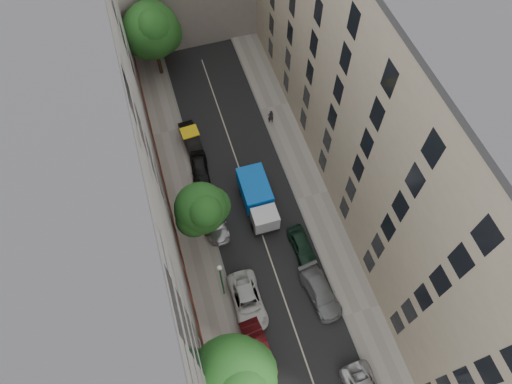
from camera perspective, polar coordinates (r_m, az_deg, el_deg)
name	(u,v)px	position (r m, az deg, el deg)	size (l,w,h in m)	color
ground	(254,212)	(40.54, -0.23, -2.48)	(120.00, 120.00, 0.00)	#4C4C49
road_surface	(254,212)	(40.53, -0.23, -2.47)	(8.00, 44.00, 0.02)	black
sidewalk_left	(194,228)	(40.10, -7.79, -4.44)	(3.00, 44.00, 0.15)	gray
sidewalk_right	(312,196)	(41.57, 7.04, -0.44)	(3.00, 44.00, 0.15)	gray
building_left	(95,184)	(32.08, -19.45, 0.97)	(8.00, 44.00, 20.00)	#514E4C
building_right	(397,109)	(35.61, 17.16, 9.87)	(8.00, 44.00, 20.00)	tan
tarp_truck	(258,198)	(39.50, 0.19, -0.81)	(2.39, 5.79, 2.67)	black
car_left_1	(258,348)	(35.81, 0.26, -18.87)	(1.51, 4.33, 1.43)	#4F0F12
car_left_2	(248,301)	(36.69, -1.05, -13.48)	(2.33, 5.05, 1.40)	silver
car_left_3	(215,221)	(39.55, -5.15, -3.64)	(1.80, 4.43, 1.29)	#BCBCC1
car_left_4	(200,169)	(42.38, -7.04, 2.88)	(1.59, 3.95, 1.35)	black
car_left_5	(191,139)	(44.47, -8.13, 6.59)	(1.45, 4.17, 1.37)	black
car_right_1	(320,292)	(37.26, 8.05, -12.30)	(1.96, 4.82, 1.40)	slate
car_right_2	(302,246)	(38.58, 5.79, -6.70)	(1.54, 3.83, 1.31)	black
tree_near	(235,382)	(30.08, -2.70, -22.65)	(5.72, 5.51, 8.91)	#382619
tree_mid	(202,210)	(35.45, -6.72, -2.23)	(4.59, 4.20, 6.96)	#382619
tree_far	(153,32)	(47.92, -12.78, 18.93)	(5.73, 5.52, 8.39)	#382619
lamp_post	(221,278)	(34.15, -4.37, -10.63)	(0.36, 0.36, 5.75)	#1A5C31
pedestrian	(271,116)	(45.41, 1.85, 9.42)	(0.60, 0.39, 1.65)	black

